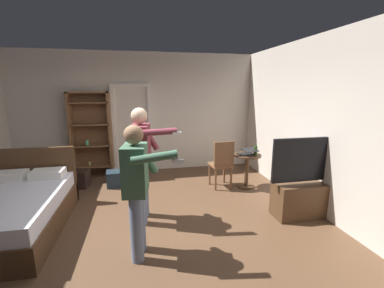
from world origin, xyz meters
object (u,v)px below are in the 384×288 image
(bed, at_px, (13,211))
(bottle_on_table, at_px, (256,151))
(person_striped_shirt, at_px, (142,156))
(suitcase_small, at_px, (118,178))
(laptop, at_px, (247,152))
(suitcase_dark, at_px, (76,179))
(wooden_chair, at_px, (222,162))
(bookshelf, at_px, (91,132))
(person_blue_shirt, at_px, (137,184))
(side_table, at_px, (247,166))
(tv_flatscreen, at_px, (304,192))

(bed, height_order, bottle_on_table, bed)
(person_striped_shirt, relative_size, suitcase_small, 3.72)
(laptop, relative_size, suitcase_dark, 0.84)
(wooden_chair, height_order, suitcase_dark, wooden_chair)
(bookshelf, height_order, person_blue_shirt, bookshelf)
(bed, distance_m, suitcase_dark, 1.68)
(side_table, xyz_separation_m, bottle_on_table, (0.14, -0.08, 0.33))
(bed, distance_m, person_blue_shirt, 2.09)
(laptop, relative_size, wooden_chair, 0.40)
(suitcase_small, bearing_deg, tv_flatscreen, -37.75)
(suitcase_dark, bearing_deg, laptop, -4.44)
(tv_flatscreen, relative_size, side_table, 1.84)
(bed, distance_m, wooden_chair, 3.57)
(side_table, distance_m, suitcase_dark, 3.54)
(tv_flatscreen, relative_size, bottle_on_table, 5.81)
(bookshelf, height_order, bottle_on_table, bookshelf)
(bottle_on_table, bearing_deg, suitcase_dark, 167.62)
(laptop, bearing_deg, tv_flatscreen, -72.35)
(bed, relative_size, person_blue_shirt, 1.26)
(wooden_chair, bearing_deg, person_striped_shirt, -147.70)
(bed, xyz_separation_m, bookshelf, (0.73, 2.31, 0.74))
(side_table, bearing_deg, tv_flatscreen, -73.63)
(bed, bearing_deg, person_striped_shirt, -1.65)
(bed, distance_m, person_striped_shirt, 1.97)
(bottle_on_table, relative_size, suitcase_dark, 0.47)
(wooden_chair, height_order, person_blue_shirt, person_blue_shirt)
(suitcase_dark, relative_size, suitcase_small, 1.01)
(person_striped_shirt, bearing_deg, wooden_chair, 32.30)
(person_blue_shirt, relative_size, suitcase_dark, 3.41)
(tv_flatscreen, xyz_separation_m, side_table, (-0.39, 1.33, 0.07))
(bottle_on_table, bearing_deg, laptop, 166.53)
(laptop, xyz_separation_m, person_striped_shirt, (-2.09, -0.90, 0.27))
(bookshelf, relative_size, person_striped_shirt, 1.12)
(tv_flatscreen, height_order, person_striped_shirt, person_striped_shirt)
(tv_flatscreen, height_order, person_blue_shirt, person_blue_shirt)
(bottle_on_table, bearing_deg, wooden_chair, 167.47)
(laptop, relative_size, person_blue_shirt, 0.25)
(wooden_chair, bearing_deg, tv_flatscreen, -57.03)
(bookshelf, relative_size, laptop, 4.91)
(side_table, xyz_separation_m, person_blue_shirt, (-2.18, -1.82, 0.46))
(person_blue_shirt, bearing_deg, laptop, 39.46)
(bed, relative_size, bookshelf, 1.05)
(tv_flatscreen, distance_m, laptop, 1.40)
(laptop, xyz_separation_m, person_blue_shirt, (-2.16, -1.78, 0.17))
(side_table, xyz_separation_m, suitcase_small, (-2.61, 0.63, -0.30))
(bed, height_order, tv_flatscreen, tv_flatscreen)
(bed, distance_m, side_table, 4.05)
(wooden_chair, xyz_separation_m, person_striped_shirt, (-1.60, -1.01, 0.48))
(bed, xyz_separation_m, suitcase_small, (1.33, 1.52, -0.14))
(wooden_chair, height_order, person_striped_shirt, person_striped_shirt)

